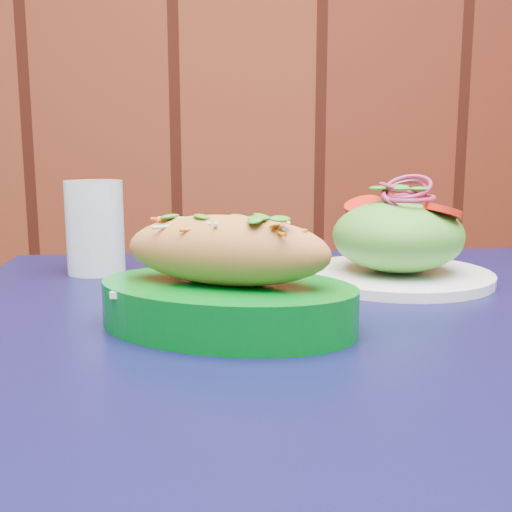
{
  "coord_description": "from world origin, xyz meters",
  "views": [
    {
      "loc": [
        -0.26,
        1.19,
        0.93
      ],
      "look_at": [
        -0.23,
        1.83,
        0.81
      ],
      "focal_mm": 45.0,
      "sensor_mm": 36.0,
      "label": 1
    }
  ],
  "objects": [
    {
      "name": "cafe_table",
      "position": [
        -0.17,
        1.8,
        0.66
      ],
      "size": [
        0.82,
        0.82,
        0.75
      ],
      "rotation": [
        0.0,
        0.0,
        0.03
      ],
      "color": "black",
      "rests_on": "ground"
    },
    {
      "name": "water_glass",
      "position": [
        -0.44,
        2.04,
        0.81
      ],
      "size": [
        0.08,
        0.08,
        0.12
      ],
      "primitive_type": "cylinder",
      "color": "silver",
      "rests_on": "cafe_table"
    },
    {
      "name": "salad_plate",
      "position": [
        -0.05,
        1.97,
        0.8
      ],
      "size": [
        0.24,
        0.24,
        0.13
      ],
      "rotation": [
        0.0,
        0.0,
        0.42
      ],
      "color": "white",
      "rests_on": "cafe_table"
    },
    {
      "name": "banh_mi_basket",
      "position": [
        -0.26,
        1.78,
        0.79
      ],
      "size": [
        0.29,
        0.24,
        0.12
      ],
      "rotation": [
        0.0,
        0.0,
        -0.38
      ],
      "color": "#006614",
      "rests_on": "cafe_table"
    }
  ]
}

